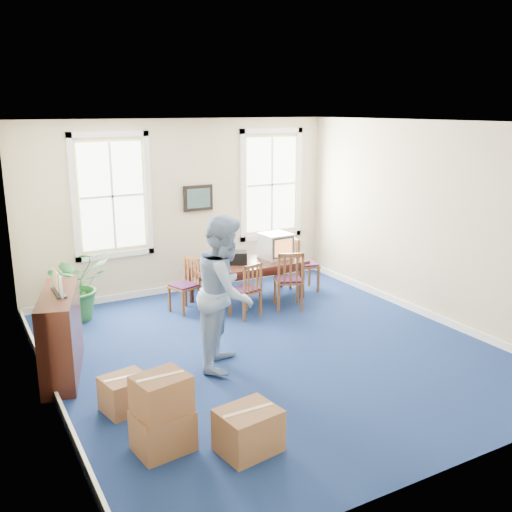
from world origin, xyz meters
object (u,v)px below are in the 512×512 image
potted_plant (76,284)px  man (226,292)px  cardboard_boxes (178,402)px  chair_near_left (245,289)px  credenza (61,334)px  crt_tv (276,246)px  conference_table (247,281)px

potted_plant → man: bearing=-62.9°
cardboard_boxes → potted_plant: bearing=92.2°
chair_near_left → credenza: 3.17m
man → potted_plant: man is taller
chair_near_left → man: 1.93m
crt_tv → credenza: crt_tv is taller
crt_tv → chair_near_left: crt_tv is taller
credenza → cardboard_boxes: (0.77, -2.14, -0.13)m
cardboard_boxes → crt_tv: bearing=47.5°
conference_table → man: (-1.50, -2.21, 0.68)m
chair_near_left → credenza: bearing=-0.2°
credenza → crt_tv: bearing=36.1°
conference_table → chair_near_left: (-0.42, -0.71, 0.11)m
chair_near_left → man: man is taller
cardboard_boxes → credenza: bearing=109.8°
crt_tv → potted_plant: 3.55m
conference_table → cardboard_boxes: (-2.73, -3.61, 0.08)m
man → cardboard_boxes: bearing=174.9°
crt_tv → cardboard_boxes: crt_tv is taller
cardboard_boxes → conference_table: bearing=52.8°
potted_plant → chair_near_left: bearing=-26.4°
man → conference_table: bearing=2.2°
crt_tv → potted_plant: potted_plant is taller
man → cardboard_boxes: man is taller
potted_plant → crt_tv: bearing=-7.7°
crt_tv → man: 3.09m
crt_tv → cardboard_boxes: bearing=-137.0°
chair_near_left → man: (-1.08, -1.50, 0.56)m
conference_table → credenza: credenza is taller
credenza → cardboard_boxes: credenza is taller
man → credenza: man is taller
man → crt_tv: bearing=-6.8°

